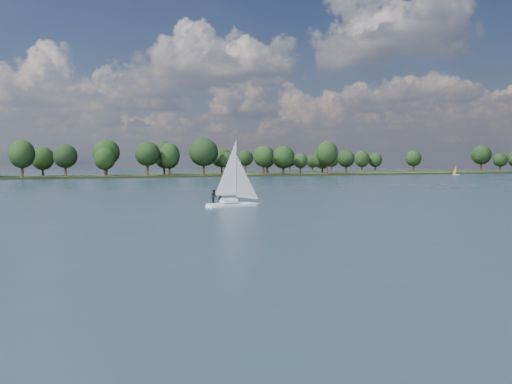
{
  "coord_description": "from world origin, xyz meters",
  "views": [
    {
      "loc": [
        -32.01,
        -12.35,
        5.66
      ],
      "look_at": [
        -4.29,
        41.99,
        2.5
      ],
      "focal_mm": 40.0,
      "sensor_mm": 36.0,
      "label": 1
    }
  ],
  "objects": [
    {
      "name": "ground",
      "position": [
        0.0,
        100.0,
        0.0
      ],
      "size": [
        700.0,
        700.0,
        0.0
      ],
      "primitive_type": "plane",
      "color": "#233342",
      "rests_on": "ground"
    },
    {
      "name": "far_shore",
      "position": [
        0.0,
        212.0,
        0.0
      ],
      "size": [
        660.0,
        40.0,
        1.5
      ],
      "primitive_type": "cube",
      "color": "black",
      "rests_on": "ground"
    },
    {
      "name": "far_shore_back",
      "position": [
        160.0,
        260.0,
        0.0
      ],
      "size": [
        220.0,
        30.0,
        1.4
      ],
      "primitive_type": "cube",
      "color": "black",
      "rests_on": "ground"
    },
    {
      "name": "sailboat",
      "position": [
        -1.72,
        53.98,
        2.51
      ],
      "size": [
        6.96,
        2.41,
        9.0
      ],
      "rotation": [
        0.0,
        0.0,
        0.07
      ],
      "color": "white",
      "rests_on": "ground"
    },
    {
      "name": "dinghy_orange",
      "position": [
        167.66,
        177.89,
        1.07
      ],
      "size": [
        3.03,
        2.25,
        4.52
      ],
      "rotation": [
        0.0,
        0.0,
        -0.46
      ],
      "color": "white",
      "rests_on": "ground"
    },
    {
      "name": "treeline",
      "position": [
        -14.09,
        208.57,
        8.07
      ],
      "size": [
        562.77,
        73.46,
        18.13
      ],
      "color": "black",
      "rests_on": "ground"
    }
  ]
}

